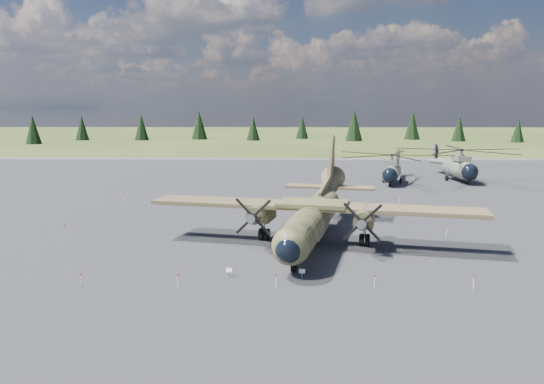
{
  "coord_description": "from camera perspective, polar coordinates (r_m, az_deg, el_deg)",
  "views": [
    {
      "loc": [
        2.28,
        -44.55,
        10.93
      ],
      "look_at": [
        1.48,
        2.0,
        3.46
      ],
      "focal_mm": 35.0,
      "sensor_mm": 36.0,
      "label": 1
    }
  ],
  "objects": [
    {
      "name": "ground",
      "position": [
        45.93,
        -1.89,
        -4.66
      ],
      "size": [
        500.0,
        500.0,
        0.0
      ],
      "primitive_type": "plane",
      "color": "brown",
      "rests_on": "ground"
    },
    {
      "name": "transport_plane",
      "position": [
        43.33,
        4.6,
        -2.1
      ],
      "size": [
        26.56,
        23.83,
        8.78
      ],
      "rotation": [
        0.0,
        0.0,
        -0.22
      ],
      "color": "#333A1F",
      "rests_on": "ground"
    },
    {
      "name": "apron",
      "position": [
        55.68,
        -1.38,
        -2.21
      ],
      "size": [
        120.0,
        120.0,
        0.04
      ],
      "primitive_type": "cube",
      "color": "slate",
      "rests_on": "ground"
    },
    {
      "name": "info_placard_left",
      "position": [
        34.88,
        -4.63,
        -8.47
      ],
      "size": [
        0.41,
        0.23,
        0.61
      ],
      "rotation": [
        0.0,
        0.0,
        -0.18
      ],
      "color": "gray",
      "rests_on": "ground"
    },
    {
      "name": "helicopter_near",
      "position": [
        77.67,
        12.8,
        3.09
      ],
      "size": [
        21.21,
        21.72,
        4.35
      ],
      "rotation": [
        0.0,
        0.0,
        -0.28
      ],
      "color": "gray",
      "rests_on": "ground"
    },
    {
      "name": "barrier_fence",
      "position": [
        45.76,
        -2.48,
        -4.06
      ],
      "size": [
        33.12,
        29.62,
        0.85
      ],
      "color": "white",
      "rests_on": "ground"
    },
    {
      "name": "info_placard_right",
      "position": [
        34.6,
        3.25,
        -8.6
      ],
      "size": [
        0.42,
        0.25,
        0.61
      ],
      "rotation": [
        0.0,
        0.0,
        -0.22
      ],
      "color": "gray",
      "rests_on": "ground"
    },
    {
      "name": "treeline",
      "position": [
        46.94,
        -4.79,
        1.47
      ],
      "size": [
        298.74,
        286.22,
        11.0
      ],
      "color": "black",
      "rests_on": "ground"
    },
    {
      "name": "helicopter_mid",
      "position": [
        82.94,
        19.55,
        3.43
      ],
      "size": [
        20.36,
        23.28,
        4.89
      ],
      "rotation": [
        0.0,
        0.0,
        0.06
      ],
      "color": "gray",
      "rests_on": "ground"
    }
  ]
}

